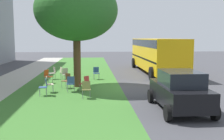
# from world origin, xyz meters

# --- Properties ---
(ground) EXTENTS (80.00, 80.00, 0.00)m
(ground) POSITION_xyz_m (0.00, 0.00, 0.00)
(ground) COLOR #424247
(grass_verge) EXTENTS (48.00, 6.00, 0.01)m
(grass_verge) POSITION_xyz_m (0.00, 3.20, 0.00)
(grass_verge) COLOR #3D752D
(grass_verge) RESTS_ON ground
(street_tree) EXTENTS (4.91, 4.91, 6.40)m
(street_tree) POSITION_xyz_m (0.38, 2.80, 4.56)
(street_tree) COLOR brown
(street_tree) RESTS_ON ground
(chair_0) EXTENTS (0.59, 0.59, 0.88)m
(chair_0) POSITION_xyz_m (-0.06, 3.40, 0.52)
(chair_0) COLOR brown
(chair_0) RESTS_ON ground
(chair_1) EXTENTS (0.57, 0.57, 0.88)m
(chair_1) POSITION_xyz_m (1.77, 4.81, 0.52)
(chair_1) COLOR #C64C1E
(chair_1) RESTS_ON ground
(chair_2) EXTENTS (0.47, 0.47, 0.88)m
(chair_2) POSITION_xyz_m (-1.22, 3.08, 0.52)
(chair_2) COLOR #335184
(chair_2) RESTS_ON ground
(chair_3) EXTENTS (0.55, 0.56, 0.88)m
(chair_3) POSITION_xyz_m (3.40, 4.70, 0.52)
(chair_3) COLOR #ADA393
(chair_3) RESTS_ON ground
(chair_4) EXTENTS (0.49, 0.50, 0.88)m
(chair_4) POSITION_xyz_m (-1.25, 4.29, 0.52)
(chair_4) COLOR beige
(chair_4) RESTS_ON ground
(chair_5) EXTENTS (0.53, 0.54, 0.88)m
(chair_5) POSITION_xyz_m (3.45, 4.03, 0.52)
(chair_5) COLOR beige
(chair_5) RESTS_ON ground
(chair_6) EXTENTS (0.56, 0.55, 0.88)m
(chair_6) POSITION_xyz_m (2.65, 3.73, 0.52)
(chair_6) COLOR #ADA393
(chair_6) RESTS_ON ground
(chair_7) EXTENTS (0.58, 0.59, 0.88)m
(chair_7) POSITION_xyz_m (-1.17, 2.29, 0.52)
(chair_7) COLOR #B7332D
(chair_7) RESTS_ON ground
(chair_8) EXTENTS (0.47, 0.46, 0.88)m
(chair_8) POSITION_xyz_m (3.19, 1.61, 0.52)
(chair_8) COLOR #335184
(chair_8) RESTS_ON ground
(chair_9) EXTENTS (0.43, 0.42, 0.88)m
(chair_9) POSITION_xyz_m (-2.87, 2.19, 0.52)
(chair_9) COLOR olive
(chair_9) RESTS_ON ground
(chair_10) EXTENTS (0.46, 0.46, 0.88)m
(chair_10) POSITION_xyz_m (-2.04, 4.36, 0.52)
(chair_10) COLOR #335184
(chair_10) RESTS_ON ground
(parked_car) EXTENTS (3.70, 1.92, 1.65)m
(parked_car) POSITION_xyz_m (-5.29, -1.65, 0.84)
(parked_car) COLOR black
(parked_car) RESTS_ON ground
(school_bus) EXTENTS (10.40, 2.80, 2.88)m
(school_bus) POSITION_xyz_m (6.32, -3.50, 1.76)
(school_bus) COLOR yellow
(school_bus) RESTS_ON ground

